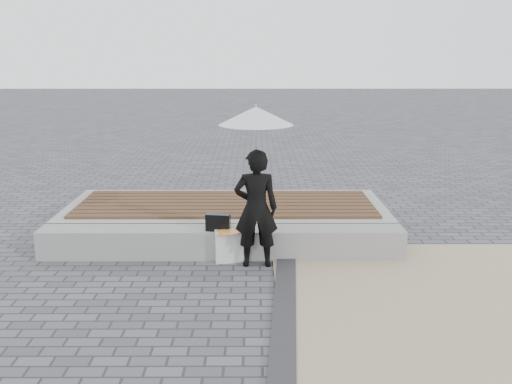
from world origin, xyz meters
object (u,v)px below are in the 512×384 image
woman (256,209)px  handbag (218,222)px  parasol (256,116)px  canvas_tote (231,246)px  seating_ledge (222,242)px

woman → handbag: bearing=-28.7°
parasol → handbag: 1.57m
handbag → parasol: bearing=-18.5°
woman → canvas_tote: (-0.34, 0.15, -0.56)m
seating_ledge → handbag: 0.34m
woman → handbag: woman is taller
canvas_tote → seating_ledge: bearing=111.2°
woman → handbag: size_ratio=4.76×
woman → canvas_tote: 0.67m
parasol → canvas_tote: parasol is taller
handbag → canvas_tote: 0.36m
woman → parasol: size_ratio=1.31×
woman → handbag: (-0.51, 0.25, -0.26)m
parasol → woman: bearing=0.0°
parasol → seating_ledge: bearing=142.1°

